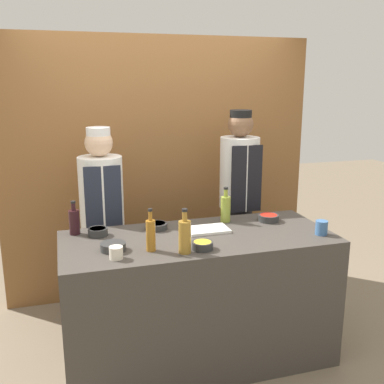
# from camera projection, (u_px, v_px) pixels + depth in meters

# --- Properties ---
(ground_plane) EXTENTS (14.00, 14.00, 0.00)m
(ground_plane) POSITION_uv_depth(u_px,v_px,m) (198.00, 356.00, 3.36)
(ground_plane) COLOR #756651
(cabinet_wall) EXTENTS (2.88, 0.18, 2.40)m
(cabinet_wall) POSITION_uv_depth(u_px,v_px,m) (159.00, 168.00, 4.24)
(cabinet_wall) COLOR brown
(cabinet_wall) RESTS_ON ground_plane
(counter) EXTENTS (1.89, 0.80, 0.95)m
(counter) POSITION_uv_depth(u_px,v_px,m) (198.00, 298.00, 3.24)
(counter) COLOR #3D3833
(counter) RESTS_ON ground_plane
(sauce_bowl_yellow) EXTENTS (0.14, 0.14, 0.05)m
(sauce_bowl_yellow) POSITION_uv_depth(u_px,v_px,m) (203.00, 245.00, 2.88)
(sauce_bowl_yellow) COLOR #2D2D2D
(sauce_bowl_yellow) RESTS_ON counter
(sauce_bowl_purple) EXTENTS (0.16, 0.16, 0.05)m
(sauce_bowl_purple) POSITION_uv_depth(u_px,v_px,m) (113.00, 246.00, 2.86)
(sauce_bowl_purple) COLOR #2D2D2D
(sauce_bowl_purple) RESTS_ON counter
(sauce_bowl_white) EXTENTS (0.14, 0.14, 0.05)m
(sauce_bowl_white) POSITION_uv_depth(u_px,v_px,m) (98.00, 231.00, 3.13)
(sauce_bowl_white) COLOR #2D2D2D
(sauce_bowl_white) RESTS_ON counter
(sauce_bowl_red) EXTENTS (0.16, 0.16, 0.05)m
(sauce_bowl_red) POSITION_uv_depth(u_px,v_px,m) (269.00, 218.00, 3.46)
(sauce_bowl_red) COLOR #2D2D2D
(sauce_bowl_red) RESTS_ON counter
(sauce_bowl_brown) EXTENTS (0.16, 0.16, 0.05)m
(sauce_bowl_brown) POSITION_uv_depth(u_px,v_px,m) (156.00, 226.00, 3.28)
(sauce_bowl_brown) COLOR #2D2D2D
(sauce_bowl_brown) RESTS_ON counter
(cutting_board) EXTENTS (0.30, 0.19, 0.02)m
(cutting_board) POSITION_uv_depth(u_px,v_px,m) (208.00, 230.00, 3.24)
(cutting_board) COLOR white
(cutting_board) RESTS_ON counter
(bottle_oil) EXTENTS (0.08, 0.08, 0.27)m
(bottle_oil) POSITION_uv_depth(u_px,v_px,m) (226.00, 208.00, 3.43)
(bottle_oil) COLOR olive
(bottle_oil) RESTS_ON counter
(bottle_wine) EXTENTS (0.07, 0.07, 0.24)m
(bottle_wine) POSITION_uv_depth(u_px,v_px,m) (74.00, 221.00, 3.15)
(bottle_wine) COLOR black
(bottle_wine) RESTS_ON counter
(bottle_vinegar) EXTENTS (0.08, 0.08, 0.29)m
(bottle_vinegar) POSITION_uv_depth(u_px,v_px,m) (185.00, 236.00, 2.80)
(bottle_vinegar) COLOR olive
(bottle_vinegar) RESTS_ON counter
(bottle_amber) EXTENTS (0.06, 0.06, 0.28)m
(bottle_amber) POSITION_uv_depth(u_px,v_px,m) (151.00, 234.00, 2.84)
(bottle_amber) COLOR #9E661E
(bottle_amber) RESTS_ON counter
(cup_cream) EXTENTS (0.08, 0.08, 0.08)m
(cup_cream) POSITION_uv_depth(u_px,v_px,m) (116.00, 253.00, 2.73)
(cup_cream) COLOR silver
(cup_cream) RESTS_ON counter
(cup_blue) EXTENTS (0.09, 0.09, 0.10)m
(cup_blue) POSITION_uv_depth(u_px,v_px,m) (321.00, 228.00, 3.15)
(cup_blue) COLOR #386093
(cup_blue) RESTS_ON counter
(chef_left) EXTENTS (0.35, 0.35, 1.66)m
(chef_left) POSITION_uv_depth(u_px,v_px,m) (103.00, 221.00, 3.64)
(chef_left) COLOR #28282D
(chef_left) RESTS_ON ground_plane
(chef_right) EXTENTS (0.34, 0.34, 1.77)m
(chef_right) POSITION_uv_depth(u_px,v_px,m) (239.00, 202.00, 3.95)
(chef_right) COLOR #28282D
(chef_right) RESTS_ON ground_plane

